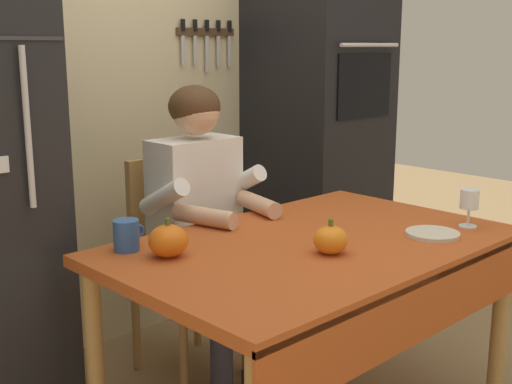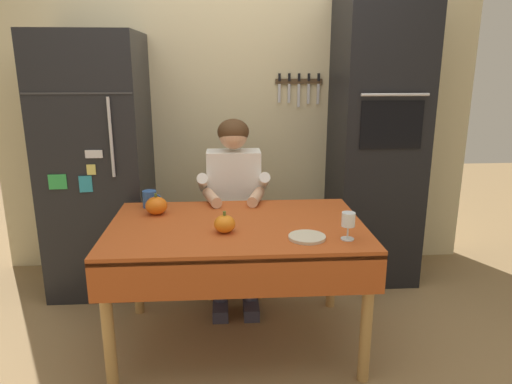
{
  "view_description": "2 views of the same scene",
  "coord_description": "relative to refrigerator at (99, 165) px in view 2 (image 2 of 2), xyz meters",
  "views": [
    {
      "loc": [
        -1.65,
        -1.35,
        1.4
      ],
      "look_at": [
        -0.15,
        0.23,
        0.91
      ],
      "focal_mm": 46.43,
      "sensor_mm": 36.0,
      "label": 1
    },
    {
      "loc": [
        -0.06,
        -2.37,
        1.6
      ],
      "look_at": [
        0.12,
        0.23,
        0.88
      ],
      "focal_mm": 33.09,
      "sensor_mm": 36.0,
      "label": 2
    }
  ],
  "objects": [
    {
      "name": "seated_person",
      "position": [
        0.95,
        -0.28,
        -0.16
      ],
      "size": [
        0.47,
        0.55,
        1.25
      ],
      "color": "#38384C",
      "rests_on": "ground"
    },
    {
      "name": "serving_tray",
      "position": [
        1.3,
        -1.11,
        -0.15
      ],
      "size": [
        0.19,
        0.19,
        0.02
      ],
      "primitive_type": "cylinder",
      "color": "beige",
      "rests_on": "dining_table"
    },
    {
      "name": "pumpkin_large",
      "position": [
        0.88,
        -0.99,
        -0.11
      ],
      "size": [
        0.11,
        0.11,
        0.12
      ],
      "color": "orange",
      "rests_on": "dining_table"
    },
    {
      "name": "ground_plane",
      "position": [
        0.95,
        -0.96,
        -0.9
      ],
      "size": [
        10.0,
        10.0,
        0.0
      ],
      "primitive_type": "plane",
      "color": "#93754C",
      "rests_on": "ground"
    },
    {
      "name": "refrigerator",
      "position": [
        0.0,
        0.0,
        0.0
      ],
      "size": [
        0.68,
        0.71,
        1.8
      ],
      "color": "black",
      "rests_on": "ground"
    },
    {
      "name": "coffee_mug",
      "position": [
        0.43,
        -0.51,
        -0.11
      ],
      "size": [
        0.11,
        0.09,
        0.1
      ],
      "color": "#2D569E",
      "rests_on": "dining_table"
    },
    {
      "name": "pumpkin_medium",
      "position": [
        0.49,
        -0.66,
        -0.11
      ],
      "size": [
        0.13,
        0.13,
        0.13
      ],
      "color": "orange",
      "rests_on": "dining_table"
    },
    {
      "name": "wine_glass",
      "position": [
        1.5,
        -1.14,
        -0.06
      ],
      "size": [
        0.07,
        0.07,
        0.14
      ],
      "color": "white",
      "rests_on": "dining_table"
    },
    {
      "name": "dining_table",
      "position": [
        0.95,
        -0.88,
        -0.24
      ],
      "size": [
        1.4,
        0.9,
        0.74
      ],
      "color": "tan",
      "rests_on": "ground"
    },
    {
      "name": "wall_oven",
      "position": [
        2.0,
        0.04,
        0.15
      ],
      "size": [
        0.6,
        0.64,
        2.1
      ],
      "color": "black",
      "rests_on": "ground"
    },
    {
      "name": "chair_behind_person",
      "position": [
        0.95,
        -0.09,
        -0.39
      ],
      "size": [
        0.4,
        0.4,
        0.93
      ],
      "color": "tan",
      "rests_on": "ground"
    },
    {
      "name": "back_wall_assembly",
      "position": [
        1.0,
        0.39,
        0.4
      ],
      "size": [
        3.7,
        0.13,
        2.6
      ],
      "color": "beige",
      "rests_on": "ground"
    }
  ]
}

